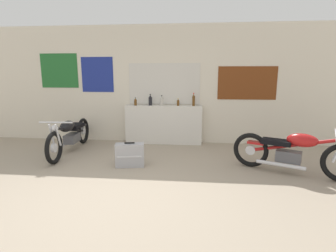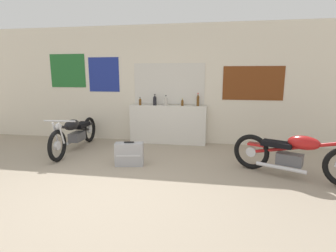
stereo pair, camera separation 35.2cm
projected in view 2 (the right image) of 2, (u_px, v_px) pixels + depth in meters
The scene contains 11 objects.
ground_plane at pixel (101, 196), 3.62m from camera, with size 24.00×24.00×0.00m, color gray.
wall_back at pixel (153, 85), 6.38m from camera, with size 10.00×0.07×2.80m.
sill_counter at pixel (168, 124), 6.33m from camera, with size 1.83×0.28×0.92m.
bottle_leftmost at pixel (140, 102), 6.29m from camera, with size 0.06×0.06×0.19m.
bottle_left_center at pixel (155, 100), 6.26m from camera, with size 0.08×0.08×0.27m.
bottle_center at pixel (166, 101), 6.18m from camera, with size 0.08×0.08×0.25m.
bottle_right_center at pixel (182, 103), 6.17m from camera, with size 0.06×0.06×0.17m.
bottle_rightmost at pixel (198, 100), 6.11m from camera, with size 0.06×0.06×0.30m.
motorcycle_black at pixel (75, 133), 5.74m from camera, with size 0.64×2.12×0.78m.
motorcycle_red at pixel (295, 154), 4.20m from camera, with size 1.86×1.01×0.79m.
hard_case_silver at pixel (129, 154), 4.80m from camera, with size 0.54×0.30×0.45m.
Camera 2 is at (1.50, -3.15, 1.65)m, focal length 28.00 mm.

